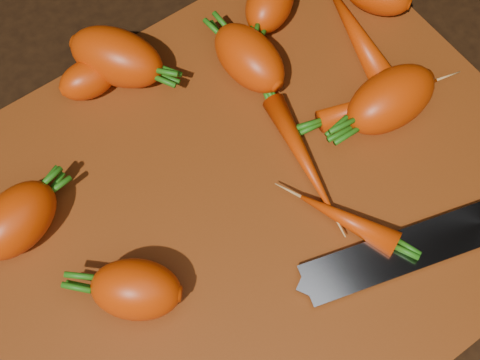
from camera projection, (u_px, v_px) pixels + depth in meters
ground at (247, 206)px, 0.58m from camera, size 2.00×2.00×0.01m
cutting_board at (247, 201)px, 0.57m from camera, size 0.50×0.40×0.01m
carrot_0 at (17, 220)px, 0.53m from camera, size 0.09×0.07×0.05m
carrot_1 at (136, 289)px, 0.51m from camera, size 0.08×0.08×0.05m
carrot_2 at (117, 57)px, 0.59m from camera, size 0.09×0.10×0.05m
carrot_3 at (249, 58)px, 0.60m from camera, size 0.05×0.08×0.05m
carrot_4 at (270, 3)px, 0.63m from camera, size 0.08×0.07×0.04m
carrot_5 at (88, 79)px, 0.59m from camera, size 0.06×0.04×0.03m
carrot_7 at (355, 32)px, 0.62m from camera, size 0.05×0.12×0.03m
carrot_8 at (379, 101)px, 0.59m from camera, size 0.12×0.05×0.02m
carrot_9 at (348, 220)px, 0.54m from camera, size 0.06×0.09×0.02m
carrot_10 at (391, 99)px, 0.58m from camera, size 0.09×0.05×0.05m
carrot_11 at (301, 154)px, 0.57m from camera, size 0.04×0.12×0.02m
knife at (440, 239)px, 0.54m from camera, size 0.32×0.11×0.02m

